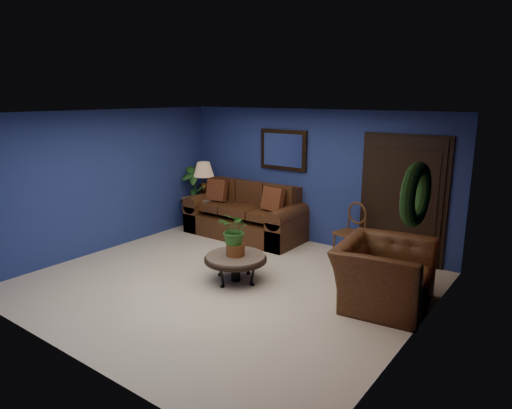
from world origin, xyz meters
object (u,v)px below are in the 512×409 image
Objects in this scene: coffee_table at (236,259)px; table_lamp at (204,175)px; armchair at (384,274)px; end_table at (205,204)px; sofa at (247,218)px; side_chair at (352,227)px.

coffee_table is 1.34× the size of table_lamp.
end_table is at bearing 66.55° from armchair.
armchair is (4.45, -1.32, -0.69)m from table_lamp.
sofa is at bearing 123.26° from coffee_table.
table_lamp is 3.40m from side_chair.
sofa reaches higher than end_table.
side_chair reaches higher than end_table.
table_lamp is 0.72× the size of side_chair.
table_lamp is at bearing -177.94° from sofa.
sofa is 1.12m from end_table.
sofa is 2.44× the size of side_chair.
side_chair is at bearing 31.46° from armchair.
table_lamp is (0.00, -0.00, 0.61)m from end_table.
sofa is at bearing 2.06° from table_lamp.
armchair is at bearing -22.20° from sofa.
end_table is 4.64m from armchair.
coffee_table is 1.31× the size of end_table.
table_lamp is (-1.11, -0.04, 0.76)m from sofa.
side_chair is 1.78m from armchair.
end_table is at bearing -177.94° from sofa.
sofa is 1.34m from table_lamp.
sofa is 1.82× the size of armchair.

